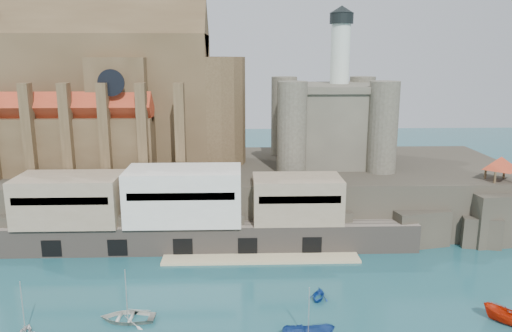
% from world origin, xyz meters
% --- Properties ---
extents(ground, '(300.00, 300.00, 0.00)m').
position_xyz_m(ground, '(0.00, 0.00, 0.00)').
color(ground, '#184951').
rests_on(ground, ground).
extents(promontory, '(100.00, 36.00, 10.00)m').
position_xyz_m(promontory, '(-0.19, 39.37, 4.92)').
color(promontory, '#2A261F').
rests_on(promontory, ground).
extents(quay, '(70.00, 12.00, 13.05)m').
position_xyz_m(quay, '(-10.19, 23.07, 6.07)').
color(quay, '#6E6458').
rests_on(quay, ground).
extents(church, '(47.00, 25.93, 30.51)m').
position_xyz_m(church, '(-24.13, 41.85, 22.13)').
color(church, '#4C3A23').
rests_on(church, promontory).
extents(castle_keep, '(21.20, 21.20, 29.30)m').
position_xyz_m(castle_keep, '(16.08, 41.08, 18.31)').
color(castle_keep, '#4E4A3D').
rests_on(castle_keep, promontory).
extents(rock_outcrop, '(14.50, 10.50, 8.70)m').
position_xyz_m(rock_outcrop, '(42.00, 25.84, 4.02)').
color(rock_outcrop, '#2A261F').
rests_on(rock_outcrop, ground).
extents(pavilion, '(6.40, 6.40, 5.40)m').
position_xyz_m(pavilion, '(42.00, 26.00, 12.73)').
color(pavilion, '#4C3A23').
rests_on(pavilion, rock_outcrop).
extents(boat_5, '(3.11, 3.10, 5.79)m').
position_xyz_m(boat_5, '(30.00, -1.51, 0.00)').
color(boat_5, '#BA2005').
rests_on(boat_5, ground).
extents(boat_6, '(1.56, 4.70, 6.50)m').
position_xyz_m(boat_6, '(-14.50, 0.94, 0.00)').
color(boat_6, beige).
rests_on(boat_6, ground).
extents(boat_7, '(3.43, 2.75, 3.45)m').
position_xyz_m(boat_7, '(8.83, 5.28, 0.00)').
color(boat_7, '#123D96').
rests_on(boat_7, ground).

